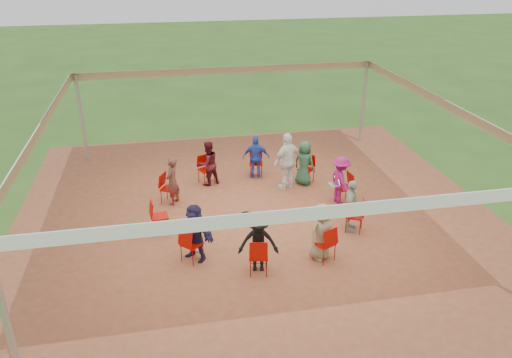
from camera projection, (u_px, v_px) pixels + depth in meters
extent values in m
plane|color=#2E591B|center=(257.00, 216.00, 13.73)|extent=(80.00, 80.00, 0.00)
plane|color=brown|center=(257.00, 216.00, 13.72)|extent=(13.00, 13.00, 0.00)
cylinder|color=#B2B2B7|center=(5.00, 316.00, 7.78)|extent=(0.12, 0.12, 3.00)
cylinder|color=#B2B2B7|center=(82.00, 119.00, 16.67)|extent=(0.12, 0.12, 3.00)
cylinder|color=#B2B2B7|center=(364.00, 103.00, 18.41)|extent=(0.12, 0.12, 3.00)
plane|color=silver|center=(257.00, 111.00, 12.46)|extent=(10.30, 10.30, 0.00)
cube|color=white|center=(320.00, 213.00, 7.93)|extent=(10.30, 0.03, 0.24)
cube|color=white|center=(228.00, 70.00, 17.09)|extent=(10.30, 0.03, 0.24)
cube|color=white|center=(41.00, 129.00, 11.62)|extent=(0.03, 10.30, 0.24)
cube|color=white|center=(445.00, 104.00, 13.40)|extent=(0.03, 10.30, 0.24)
imported|color=#87115F|center=(341.00, 180.00, 14.15)|extent=(0.57, 0.96, 1.41)
imported|color=#265137|center=(304.00, 163.00, 15.28)|extent=(0.75, 0.76, 1.41)
imported|color=#2443B1|center=(256.00, 157.00, 15.70)|extent=(0.89, 0.57, 1.41)
imported|color=#410E15|center=(208.00, 163.00, 15.25)|extent=(0.79, 0.65, 1.41)
imported|color=#4F2B24|center=(172.00, 181.00, 14.11)|extent=(0.54, 0.61, 1.41)
imported|color=#1D1939|center=(195.00, 232.00, 11.57)|extent=(1.25, 1.28, 1.41)
imported|color=black|center=(258.00, 243.00, 11.15)|extent=(0.98, 0.61, 1.41)
imported|color=#8D7856|center=(321.00, 232.00, 11.60)|extent=(0.79, 0.64, 1.41)
imported|color=#A9A697|center=(351.00, 206.00, 12.75)|extent=(0.76, 0.93, 1.41)
imported|color=silver|center=(287.00, 161.00, 14.91)|extent=(1.17, 0.94, 1.78)
torus|color=black|center=(246.00, 214.00, 13.75)|extent=(0.35, 0.35, 0.03)
torus|color=black|center=(248.00, 215.00, 13.72)|extent=(0.28, 0.28, 0.03)
cube|color=#B7B7BC|center=(333.00, 185.00, 14.13)|extent=(0.26, 0.35, 0.02)
cube|color=#B7B7BC|center=(337.00, 181.00, 14.12)|extent=(0.11, 0.33, 0.21)
cube|color=#CCE0FF|center=(337.00, 181.00, 14.12)|extent=(0.09, 0.29, 0.18)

